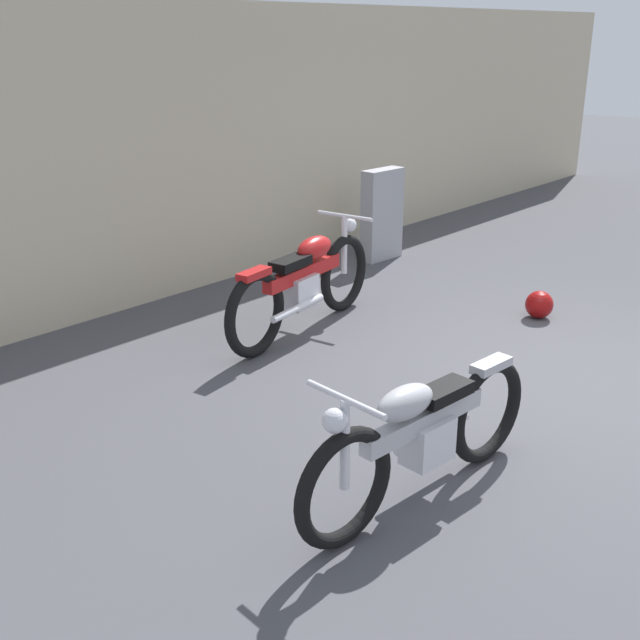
# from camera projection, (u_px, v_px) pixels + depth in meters

# --- Properties ---
(ground_plane) EXTENTS (40.00, 40.00, 0.00)m
(ground_plane) POSITION_uv_depth(u_px,v_px,m) (585.00, 386.00, 6.14)
(ground_plane) COLOR #47474C
(building_wall) EXTENTS (18.00, 0.30, 2.93)m
(building_wall) POSITION_uv_depth(u_px,v_px,m) (214.00, 146.00, 8.36)
(building_wall) COLOR beige
(building_wall) RESTS_ON ground_plane
(stone_marker) EXTENTS (0.58, 0.23, 1.10)m
(stone_marker) POSITION_uv_depth(u_px,v_px,m) (382.00, 215.00, 9.35)
(stone_marker) COLOR #9E9EA3
(stone_marker) RESTS_ON ground_plane
(helmet) EXTENTS (0.27, 0.27, 0.27)m
(helmet) POSITION_uv_depth(u_px,v_px,m) (539.00, 305.00, 7.54)
(helmet) COLOR maroon
(helmet) RESTS_ON ground_plane
(motorcycle_silver) EXTENTS (1.99, 0.56, 0.89)m
(motorcycle_silver) POSITION_uv_depth(u_px,v_px,m) (421.00, 435.00, 4.52)
(motorcycle_silver) COLOR black
(motorcycle_silver) RESTS_ON ground_plane
(motorcycle_red) EXTENTS (2.17, 0.65, 0.98)m
(motorcycle_red) POSITION_uv_depth(u_px,v_px,m) (304.00, 282.00, 7.10)
(motorcycle_red) COLOR black
(motorcycle_red) RESTS_ON ground_plane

